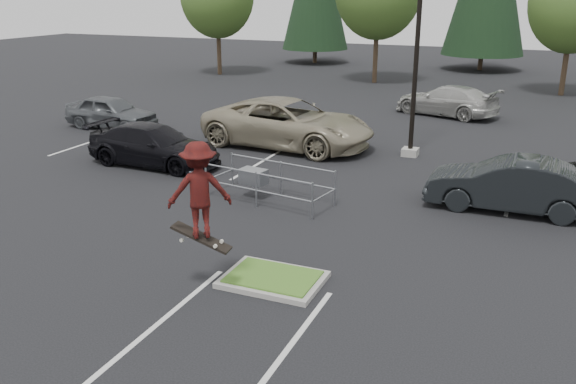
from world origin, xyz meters
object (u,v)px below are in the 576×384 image
at_px(decid_c, 573,6).
at_px(car_l_tan, 288,123).
at_px(car_far_silver, 448,101).
at_px(skateboarder, 199,190).
at_px(cart_corral, 257,177).
at_px(light_pole, 418,37).
at_px(car_r_charc, 510,185).
at_px(car_l_black, 154,145).
at_px(car_l_grey, 111,112).

distance_m(decid_c, car_l_tan, 21.55).
bearing_deg(car_far_silver, skateboarder, 13.77).
relative_size(cart_corral, car_far_silver, 0.77).
relative_size(light_pole, car_r_charc, 2.10).
bearing_deg(light_pole, car_far_silver, 89.63).
relative_size(cart_corral, car_l_tan, 0.58).
bearing_deg(decid_c, car_far_silver, -120.64).
distance_m(car_l_black, car_l_grey, 7.11).
height_order(car_r_charc, car_far_silver, car_r_charc).
height_order(car_l_black, car_l_grey, car_l_grey).
bearing_deg(car_l_black, car_far_silver, -30.16).
bearing_deg(cart_corral, car_l_black, 168.68).
bearing_deg(cart_corral, car_l_grey, 158.21).
distance_m(car_l_tan, car_r_charc, 10.06).
xyz_separation_m(decid_c, car_l_tan, (-10.49, -18.33, -4.27)).
bearing_deg(car_l_black, car_r_charc, -88.09).
xyz_separation_m(light_pole, car_r_charc, (4.00, -5.00, -3.77)).
distance_m(skateboarder, car_l_black, 10.62).
bearing_deg(decid_c, car_l_grey, -136.75).
distance_m(light_pole, cart_corral, 8.62).
bearing_deg(car_far_silver, car_l_black, -13.66).
xyz_separation_m(light_pole, car_l_tan, (-5.00, -0.50, -3.57)).
xyz_separation_m(decid_c, cart_corral, (-8.81, -24.79, -4.55)).
bearing_deg(car_l_tan, car_l_black, 147.32).
bearing_deg(car_l_grey, cart_corral, -119.40).
height_order(light_pole, car_l_black, light_pole).
xyz_separation_m(light_pole, car_l_black, (-8.50, -5.00, -3.81)).
bearing_deg(skateboarder, car_r_charc, -159.80).
relative_size(car_r_charc, car_far_silver, 0.91).
bearing_deg(skateboarder, car_l_tan, -109.54).
distance_m(decid_c, car_r_charc, 23.31).
xyz_separation_m(skateboarder, car_far_silver, (1.76, 21.66, -1.56)).
relative_size(light_pole, decid_c, 1.21).
bearing_deg(car_l_tan, car_r_charc, -111.37).
xyz_separation_m(cart_corral, car_far_silver, (3.37, 15.61, 0.07)).
bearing_deg(car_l_black, decid_c, -29.59).
height_order(cart_corral, car_l_tan, car_l_tan).
relative_size(skateboarder, car_l_tan, 0.33).
relative_size(light_pole, skateboarder, 4.33).
distance_m(decid_c, skateboarder, 31.79).
distance_m(light_pole, car_far_silver, 9.45).
distance_m(decid_c, car_l_black, 27.15).
xyz_separation_m(decid_c, car_l_black, (-13.99, -22.83, -4.50)).
relative_size(skateboarder, car_far_silver, 0.44).
height_order(light_pole, skateboarder, light_pole).
bearing_deg(cart_corral, car_far_silver, 87.17).
xyz_separation_m(skateboarder, car_l_grey, (-12.30, 12.50, -1.57)).
height_order(light_pole, cart_corral, light_pole).
bearing_deg(car_r_charc, skateboarder, -36.25).
distance_m(cart_corral, car_l_tan, 6.68).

